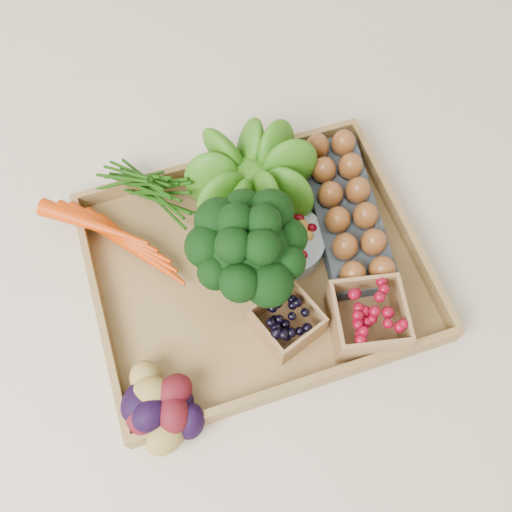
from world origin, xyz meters
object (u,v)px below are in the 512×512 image
object	(u,v)px
egg_carton	(345,214)
cherry_bowl	(287,242)
tray	(256,269)
broccoli	(249,264)

from	to	relation	value
egg_carton	cherry_bowl	bearing A→B (deg)	-162.22
cherry_bowl	egg_carton	xyz separation A→B (m)	(0.12, 0.02, 0.00)
tray	broccoli	xyz separation A→B (m)	(-0.02, -0.02, 0.08)
broccoli	cherry_bowl	xyz separation A→B (m)	(0.08, 0.05, -0.06)
broccoli	egg_carton	bearing A→B (deg)	18.21
tray	cherry_bowl	distance (m)	0.07
cherry_bowl	egg_carton	world-z (taller)	egg_carton
broccoli	tray	bearing A→B (deg)	51.46
tray	broccoli	bearing A→B (deg)	-128.54
tray	cherry_bowl	xyz separation A→B (m)	(0.06, 0.02, 0.03)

